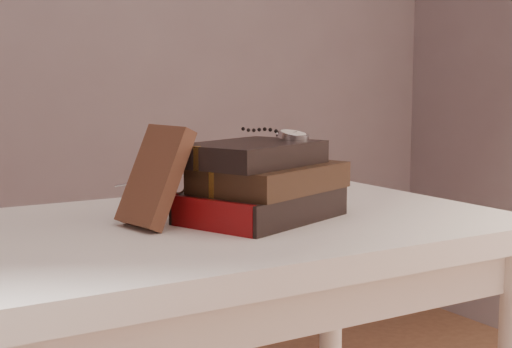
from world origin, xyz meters
TOP-DOWN VIEW (x-y plane):
  - table at (0.00, 0.35)m, footprint 1.00×0.60m
  - book_stack at (0.10, 0.32)m, footprint 0.30×0.25m
  - journal at (-0.08, 0.36)m, footprint 0.11×0.11m
  - pocket_watch at (0.16, 0.34)m, footprint 0.07×0.16m
  - eyeglasses at (-0.02, 0.37)m, footprint 0.14×0.15m

SIDE VIEW (x-z plane):
  - table at x=0.00m, z-range 0.28..1.03m
  - book_stack at x=0.10m, z-range 0.75..0.87m
  - eyeglasses at x=-0.02m, z-range 0.80..0.85m
  - journal at x=-0.08m, z-range 0.75..0.91m
  - pocket_watch at x=0.16m, z-range 0.87..0.89m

